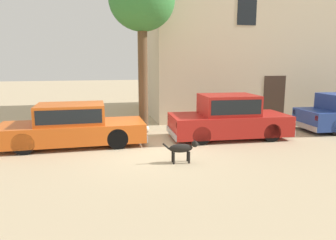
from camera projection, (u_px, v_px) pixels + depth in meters
name	position (u px, v px, depth m)	size (l,w,h in m)	color
ground_plane	(148.00, 150.00, 9.86)	(80.00, 80.00, 0.00)	tan
parked_sedan_nearest	(72.00, 125.00, 10.32)	(4.79, 1.79, 1.39)	#D15619
parked_sedan_second	(229.00, 117.00, 11.34)	(4.42, 2.00, 1.58)	#AD1E19
apartment_block	(281.00, 47.00, 18.12)	(15.73, 6.96, 7.22)	beige
stray_dog_spotted	(183.00, 148.00, 8.57)	(1.04, 0.27, 0.63)	black
acacia_tree_left	(142.00, 2.00, 11.51)	(2.45, 2.21, 6.17)	brown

